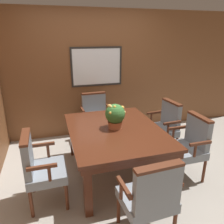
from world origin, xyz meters
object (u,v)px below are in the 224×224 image
Objects in this scene: chair_head_far at (96,114)px; chair_head_near at (150,196)px; dining_table at (115,134)px; potted_plant at (115,115)px; chair_left_near at (40,166)px; chair_right_near at (189,144)px; chair_right_far at (164,125)px.

chair_head_near is at bearing -91.71° from chair_head_far.
potted_plant reaches higher than dining_table.
dining_table is 1.76× the size of chair_left_near.
chair_right_far is at bearing 179.70° from chair_right_near.
chair_left_near is 2.62× the size of potted_plant.
dining_table is at bearing -109.88° from chair_right_near.
chair_head_far reaches higher than dining_table.
chair_right_near is 1.86m from chair_head_far.
chair_right_near and chair_left_near have the same top height.
chair_right_near and chair_right_far have the same top height.
chair_right_near and chair_head_near have the same top height.
potted_plant is (0.03, -1.17, 0.40)m from chair_head_far.
chair_head_far is 1.00× the size of chair_head_near.
chair_head_far is 1.32m from chair_right_far.
chair_head_near is (1.03, -0.83, 0.00)m from chair_left_near.
chair_left_near is at bearing -161.89° from dining_table.
potted_plant is (0.02, 1.20, 0.40)m from chair_head_near.
chair_head_far is (-1.02, 1.56, 0.00)m from chair_right_near.
chair_head_near and chair_right_far have the same top height.
chair_left_near is at bearing -125.43° from chair_head_far.
chair_head_near reaches higher than dining_table.
chair_head_far is at bearing -146.92° from chair_right_near.
chair_left_near is 1.17m from potted_plant.
chair_right_near is 2.62× the size of potted_plant.
chair_right_near is 1.13m from potted_plant.
chair_head_far is (-0.02, 1.20, -0.12)m from dining_table.
chair_right_far is 2.62× the size of potted_plant.
dining_table is 1.07m from chair_right_far.
dining_table is at bearing -93.08° from chair_head_near.
chair_left_near and chair_right_far have the same top height.
chair_head_far and chair_head_near have the same top height.
potted_plant is at bearing 72.92° from dining_table.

